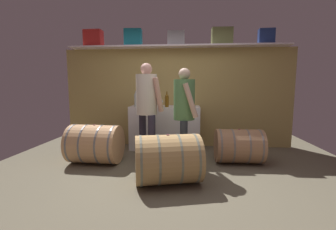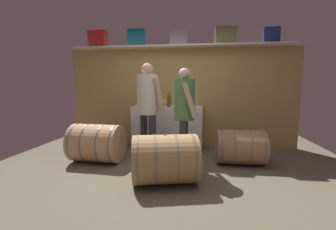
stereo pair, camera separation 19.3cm
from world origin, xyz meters
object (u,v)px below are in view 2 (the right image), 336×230
at_px(red_funnel, 179,105).
at_px(toolcase_teal, 137,38).
at_px(wine_bottle_clear, 139,99).
at_px(wine_barrel_near, 240,147).
at_px(winemaker_pouring, 184,107).
at_px(toolcase_red, 98,39).
at_px(wine_barrel_far, 97,143).
at_px(wine_bottle_amber, 169,100).
at_px(wine_barrel_flank, 165,159).
at_px(work_cabinet, 168,127).
at_px(toolcase_grey, 179,39).
at_px(visitor_tasting, 148,102).
at_px(toolcase_navy, 271,36).
at_px(wine_glass, 164,102).
at_px(wine_bottle_green, 151,100).
at_px(toolcase_olive, 225,36).

bearing_deg(red_funnel, toolcase_teal, 159.87).
xyz_separation_m(wine_bottle_clear, wine_barrel_near, (1.93, -0.66, -0.75)).
distance_m(red_funnel, winemaker_pouring, 0.88).
height_order(wine_bottle_clear, winemaker_pouring, winemaker_pouring).
relative_size(toolcase_red, red_funnel, 3.41).
height_order(wine_bottle_clear, wine_barrel_far, wine_bottle_clear).
height_order(wine_bottle_amber, wine_barrel_flank, wine_bottle_amber).
bearing_deg(toolcase_teal, work_cabinet, -17.70).
height_order(toolcase_teal, wine_bottle_amber, toolcase_teal).
bearing_deg(toolcase_grey, wine_bottle_clear, -161.50).
bearing_deg(red_funnel, visitor_tasting, -127.64).
distance_m(red_funnel, wine_barrel_flank, 1.67).
height_order(toolcase_grey, toolcase_navy, toolcase_navy).
distance_m(work_cabinet, visitor_tasting, 1.02).
bearing_deg(visitor_tasting, toolcase_navy, 71.85).
distance_m(toolcase_red, visitor_tasting, 2.07).
bearing_deg(wine_barrel_flank, toolcase_navy, 32.70).
relative_size(wine_glass, wine_barrel_flank, 0.14).
bearing_deg(wine_barrel_flank, wine_bottle_green, 94.07).
xyz_separation_m(toolcase_navy, wine_bottle_amber, (-1.96, -0.36, -1.26)).
bearing_deg(toolcase_teal, wine_bottle_clear, -74.82).
bearing_deg(visitor_tasting, toolcase_red, -168.12).
height_order(toolcase_grey, wine_barrel_flank, toolcase_grey).
height_order(toolcase_red, wine_barrel_near, toolcase_red).
height_order(toolcase_navy, wine_barrel_far, toolcase_navy).
distance_m(wine_bottle_amber, visitor_tasting, 0.68).
bearing_deg(wine_bottle_amber, wine_barrel_far, -144.81).
height_order(toolcase_teal, toolcase_olive, toolcase_teal).
height_order(toolcase_teal, wine_glass, toolcase_teal).
height_order(wine_glass, winemaker_pouring, winemaker_pouring).
relative_size(toolcase_red, wine_bottle_clear, 1.20).
distance_m(wine_bottle_clear, red_funnel, 0.84).
bearing_deg(wine_barrel_flank, wine_barrel_far, 137.67).
height_order(toolcase_teal, toolcase_grey, toolcase_teal).
distance_m(toolcase_red, wine_barrel_near, 3.66).
bearing_deg(red_funnel, wine_barrel_flank, -91.73).
distance_m(work_cabinet, wine_barrel_flank, 1.74).
bearing_deg(work_cabinet, red_funnel, -34.07).
bearing_deg(wine_glass, wine_barrel_near, -29.84).
bearing_deg(toolcase_teal, wine_bottle_green, -18.10).
height_order(toolcase_olive, wine_barrel_near, toolcase_olive).
distance_m(toolcase_navy, wine_barrel_far, 3.87).
distance_m(wine_bottle_amber, red_funnel, 0.22).
xyz_separation_m(wine_bottle_green, wine_glass, (0.29, -0.07, -0.03)).
bearing_deg(toolcase_red, toolcase_teal, 2.45).
bearing_deg(wine_bottle_green, wine_bottle_amber, -33.26).
bearing_deg(toolcase_olive, wine_glass, -174.65).
relative_size(toolcase_olive, wine_bottle_amber, 1.35).
xyz_separation_m(toolcase_grey, wine_barrel_far, (-1.32, -1.18, -1.95)).
xyz_separation_m(toolcase_teal, toolcase_grey, (0.90, 0.00, -0.03)).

